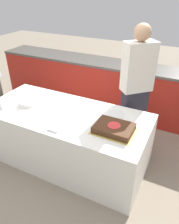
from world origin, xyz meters
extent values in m
plane|color=gray|center=(0.00, 0.00, 0.00)|extent=(14.00, 14.00, 0.00)
cube|color=#A82319|center=(0.00, 1.54, 0.44)|extent=(4.40, 0.55, 0.88)
cube|color=#4C4742|center=(0.00, 1.54, 0.90)|extent=(4.40, 0.58, 0.04)
cube|color=white|center=(0.00, 0.00, 0.37)|extent=(2.06, 0.93, 0.74)
cube|color=gold|center=(0.67, -0.09, 0.74)|extent=(0.44, 0.34, 0.00)
cube|color=#472816|center=(0.67, -0.09, 0.78)|extent=(0.40, 0.30, 0.07)
cylinder|color=red|center=(0.67, -0.09, 0.82)|extent=(0.14, 0.14, 0.00)
cylinder|color=white|center=(-0.54, -0.03, 0.77)|extent=(0.23, 0.23, 0.05)
cylinder|color=white|center=(-0.63, -0.39, 0.74)|extent=(0.07, 0.07, 0.00)
cylinder|color=white|center=(-0.63, -0.39, 0.78)|extent=(0.01, 0.01, 0.07)
cylinder|color=white|center=(-0.63, -0.39, 0.87)|extent=(0.05, 0.05, 0.11)
cylinder|color=white|center=(0.57, 0.25, 0.74)|extent=(0.21, 0.21, 0.00)
cube|color=white|center=(0.09, -0.34, 0.75)|extent=(0.13, 0.11, 0.02)
cube|color=#282833|center=(0.67, 0.69, 0.45)|extent=(0.35, 0.34, 0.90)
cube|color=silver|center=(0.67, 0.69, 1.21)|extent=(0.42, 0.41, 0.62)
sphere|color=tan|center=(0.67, 0.69, 1.62)|extent=(0.20, 0.20, 0.20)
camera|label=1|loc=(1.28, -1.90, 2.11)|focal=35.00mm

